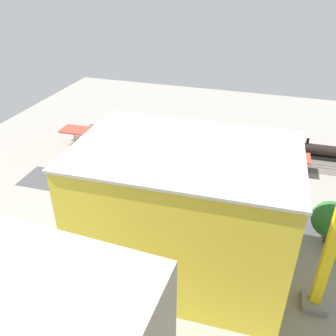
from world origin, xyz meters
TOP-DOWN VIEW (x-y plane):
  - ground_plane at (0.00, 0.00)m, footprint 145.20×145.20m
  - rail_bed at (0.00, -21.61)m, footprint 91.06×15.48m
  - street_asphalt at (0.00, 4.51)m, footprint 90.95×11.40m
  - track_rails at (0.00, -21.61)m, footprint 90.72×9.05m
  - platform_canopy_near at (13.79, -14.11)m, footprint 65.31×7.07m
  - platform_canopy_far at (7.19, -21.37)m, footprint 47.24×6.20m
  - locomotive at (-24.33, -24.15)m, footprint 15.05×3.21m
  - parked_car_0 at (-23.49, 0.92)m, footprint 4.30×1.86m
  - parked_car_1 at (-15.45, 1.36)m, footprint 4.72×2.08m
  - parked_car_2 at (-8.33, 1.42)m, footprint 4.17×2.06m
  - parked_car_3 at (-1.38, 1.04)m, footprint 4.11×1.98m
  - parked_car_4 at (4.87, 0.98)m, footprint 4.43×1.96m
  - construction_building at (2.08, 22.61)m, footprint 31.46×21.24m
  - construction_roof_slab at (2.08, 22.61)m, footprint 32.08×21.85m
  - box_truck_0 at (-6.23, 6.97)m, footprint 9.73×2.70m
  - box_truck_1 at (6.53, 8.22)m, footprint 8.39×2.50m
  - box_truck_2 at (-8.47, 6.98)m, footprint 9.96×2.66m
  - street_tree_0 at (14.53, 8.99)m, footprint 6.33×6.33m
  - street_tree_1 at (6.15, 10.08)m, footprint 4.86×4.86m
  - street_tree_2 at (-20.95, 9.57)m, footprint 6.40×6.40m
  - street_tree_3 at (24.65, 9.32)m, footprint 4.10×4.10m
  - traffic_light at (14.36, -0.19)m, footprint 0.50×0.36m

SIDE VIEW (x-z plane):
  - ground_plane at x=0.00m, z-range 0.00..0.00m
  - rail_bed at x=0.00m, z-range 0.00..0.01m
  - street_asphalt at x=0.00m, z-range 0.00..0.01m
  - track_rails at x=0.00m, z-range 0.12..0.24m
  - parked_car_2 at x=-8.33m, z-range -0.09..1.52m
  - parked_car_1 at x=-15.45m, z-range -0.08..1.56m
  - parked_car_3 at x=-1.38m, z-range -0.09..1.62m
  - parked_car_4 at x=4.87m, z-range -0.10..1.67m
  - parked_car_0 at x=-23.49m, z-range -0.10..1.71m
  - box_truck_2 at x=-8.47m, z-range -0.03..3.26m
  - box_truck_0 at x=-6.23m, z-range -0.03..3.35m
  - box_truck_1 at x=6.53m, z-range -0.04..3.54m
  - locomotive at x=-24.33m, z-range -0.73..4.43m
  - platform_canopy_far at x=7.19m, z-range 1.83..5.89m
  - street_tree_3 at x=24.65m, z-range 0.92..6.93m
  - platform_canopy_near at x=13.79m, z-range 1.91..6.17m
  - street_tree_1 at x=6.15m, z-range 0.88..7.53m
  - traffic_light at x=14.36m, z-range 1.09..7.99m
  - street_tree_2 at x=-20.95m, z-range 1.02..9.47m
  - street_tree_0 at x=14.53m, z-range 1.07..9.57m
  - construction_building at x=2.08m, z-range 0.00..21.56m
  - construction_roof_slab at x=2.08m, z-range 21.56..21.96m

